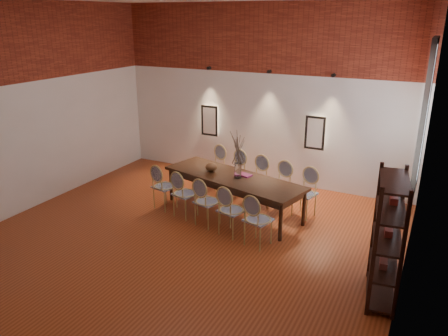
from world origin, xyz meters
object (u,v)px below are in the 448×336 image
at_px(dining_table, 233,194).
at_px(chair_near_a, 165,186).
at_px(chair_near_c, 207,201).
at_px(vase, 238,171).
at_px(chair_far_a, 214,168).
at_px(book, 245,175).
at_px(chair_near_e, 258,220).
at_px(chair_far_b, 234,173).
at_px(shelving_rack, 387,239).
at_px(chair_near_d, 232,210).
at_px(chair_near_b, 185,194).
at_px(chair_far_d, 279,186).
at_px(chair_far_c, 256,180).
at_px(chair_far_e, 304,194).
at_px(bowl, 211,167).

height_order(dining_table, chair_near_a, chair_near_a).
bearing_deg(dining_table, chair_near_c, -90.00).
distance_m(chair_near_c, vase, 0.87).
xyz_separation_m(chair_far_a, book, (1.13, -0.86, 0.30)).
height_order(chair_near_a, chair_near_e, same).
distance_m(dining_table, vase, 0.54).
relative_size(chair_near_c, chair_far_b, 1.00).
bearing_deg(shelving_rack, chair_far_b, 136.25).
relative_size(chair_near_d, chair_near_e, 1.00).
bearing_deg(chair_near_b, chair_far_d, 52.13).
bearing_deg(chair_near_d, chair_near_b, -180.00).
height_order(chair_far_a, shelving_rack, shelving_rack).
relative_size(chair_near_d, chair_far_a, 1.00).
height_order(chair_near_b, chair_far_a, same).
xyz_separation_m(chair_far_a, chair_far_c, (1.13, -0.28, 0.00)).
height_order(chair_near_b, chair_near_d, same).
bearing_deg(dining_table, chair_near_b, -127.87).
bearing_deg(chair_far_e, chair_near_c, 52.13).
bearing_deg(chair_far_b, chair_near_a, 68.75).
bearing_deg(chair_far_d, chair_near_d, 90.00).
height_order(dining_table, book, book).
height_order(vase, bowl, vase).
height_order(chair_far_b, vase, vase).
distance_m(book, shelving_rack, 3.34).
bearing_deg(chair_near_d, chair_far_a, 139.40).
distance_m(chair_near_e, shelving_rack, 2.20).
distance_m(chair_near_c, chair_near_d, 0.58).
height_order(chair_near_e, bowl, chair_near_e).
bearing_deg(shelving_rack, chair_near_d, 156.65).
xyz_separation_m(chair_near_a, chair_near_c, (1.13, -0.28, 0.00)).
distance_m(dining_table, chair_near_b, 0.95).
distance_m(chair_near_a, book, 1.62).
bearing_deg(dining_table, shelving_rack, -13.79).
distance_m(chair_near_b, chair_near_e, 1.74).
bearing_deg(shelving_rack, chair_far_c, 132.88).
relative_size(dining_table, shelving_rack, 1.61).
xyz_separation_m(chair_near_c, vase, (0.29, 0.70, 0.43)).
height_order(chair_near_b, vase, vase).
relative_size(chair_far_c, chair_far_d, 1.00).
bearing_deg(chair_far_a, chair_far_d, -180.00).
bearing_deg(book, chair_near_a, -158.30).
height_order(chair_far_b, book, chair_far_b).
height_order(chair_near_c, shelving_rack, shelving_rack).
distance_m(chair_far_b, chair_far_c, 0.58).
distance_m(chair_near_b, shelving_rack, 3.92).
height_order(chair_far_e, bowl, chair_far_e).
xyz_separation_m(chair_far_c, book, (-0.00, -0.58, 0.30)).
bearing_deg(chair_far_a, chair_near_d, 139.40).
distance_m(chair_near_b, vase, 1.11).
xyz_separation_m(chair_near_e, chair_far_b, (-1.33, 1.87, 0.00)).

